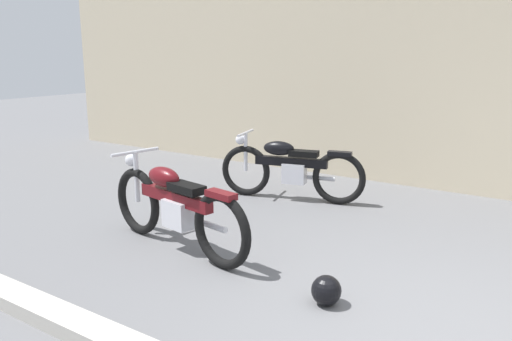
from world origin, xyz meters
TOP-DOWN VIEW (x-y plane):
  - helmet at (-1.17, 0.11)m, footprint 0.24×0.24m
  - motorcycle_black at (-2.89, 2.50)m, footprint 1.95×0.71m
  - motorcycle_maroon at (-2.96, 0.34)m, footprint 2.05×0.63m

SIDE VIEW (x-z plane):
  - helmet at x=-1.17m, z-range 0.00..0.24m
  - motorcycle_black at x=-2.89m, z-range -0.02..0.87m
  - motorcycle_maroon at x=-2.96m, z-range -0.02..0.91m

